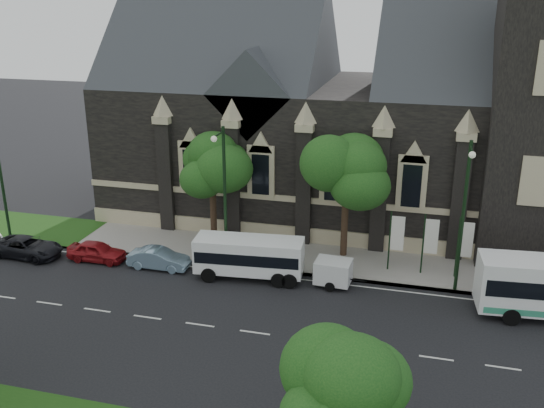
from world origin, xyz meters
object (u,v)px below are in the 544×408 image
(shuttle_bus, at_px, (249,255))
(sedan, at_px, (159,259))
(tree_walk_right, at_px, (351,171))
(banner_flag_left, at_px, (395,236))
(tree_walk_left, at_px, (216,163))
(street_lamp_near, at_px, (464,210))
(tree_park_east, at_px, (357,384))
(box_trailer, at_px, (333,272))
(banner_flag_center, at_px, (428,240))
(banner_flag_right, at_px, (463,243))
(car_far_black, at_px, (27,247))
(car_far_red, at_px, (97,251))
(street_lamp_mid, at_px, (224,190))

(shuttle_bus, bearing_deg, sedan, 176.40)
(tree_walk_right, relative_size, banner_flag_left, 1.95)
(tree_walk_left, distance_m, street_lamp_near, 16.22)
(tree_park_east, xyz_separation_m, tree_walk_left, (-11.97, 20.03, 1.12))
(box_trailer, bearing_deg, banner_flag_center, 31.33)
(shuttle_bus, bearing_deg, banner_flag_right, 8.17)
(banner_flag_right, xyz_separation_m, sedan, (-18.27, -3.18, -1.74))
(banner_flag_right, relative_size, car_far_black, 0.85)
(car_far_red, height_order, car_far_black, car_far_black)
(tree_walk_left, xyz_separation_m, car_far_black, (-11.31, -5.44, -5.08))
(tree_park_east, height_order, car_far_red, tree_park_east)
(banner_flag_left, distance_m, sedan, 14.72)
(street_lamp_mid, height_order, banner_flag_left, street_lamp_mid)
(shuttle_bus, bearing_deg, street_lamp_mid, 145.08)
(street_lamp_mid, height_order, car_far_red, street_lamp_mid)
(street_lamp_near, bearing_deg, tree_park_east, -103.11)
(shuttle_bus, relative_size, car_far_red, 1.75)
(banner_flag_center, bearing_deg, tree_park_east, -96.57)
(tree_walk_right, relative_size, sedan, 2.00)
(tree_walk_left, bearing_deg, sedan, -114.11)
(sedan, xyz_separation_m, car_far_red, (-4.36, 0.01, 0.01))
(tree_park_east, relative_size, tree_walk_left, 0.82)
(tree_walk_left, xyz_separation_m, sedan, (-2.19, -4.88, -5.09))
(tree_walk_right, relative_size, tree_walk_left, 1.02)
(banner_flag_right, bearing_deg, tree_walk_right, 166.40)
(street_lamp_mid, distance_m, car_far_black, 13.97)
(banner_flag_left, relative_size, car_far_black, 0.85)
(tree_walk_right, distance_m, banner_flag_center, 6.36)
(box_trailer, bearing_deg, sedan, -174.62)
(tree_walk_left, relative_size, banner_flag_left, 1.91)
(tree_walk_left, height_order, banner_flag_right, tree_walk_left)
(tree_walk_right, xyz_separation_m, tree_walk_left, (-9.01, -0.01, -0.08))
(street_lamp_near, relative_size, car_far_black, 1.91)
(sedan, height_order, car_far_black, car_far_black)
(street_lamp_near, xyz_separation_m, banner_flag_right, (0.29, 1.91, -2.73))
(sedan, xyz_separation_m, car_far_black, (-9.13, -0.56, 0.01))
(tree_park_east, xyz_separation_m, street_lamp_near, (3.82, 16.42, 0.49))
(street_lamp_mid, height_order, banner_flag_center, street_lamp_mid)
(banner_flag_left, height_order, banner_flag_right, same)
(tree_park_east, bearing_deg, tree_walk_left, 120.87)
(tree_park_east, relative_size, car_far_red, 1.64)
(banner_flag_right, relative_size, sedan, 1.03)
(banner_flag_left, bearing_deg, car_far_black, -170.92)
(street_lamp_near, distance_m, car_far_black, 27.53)
(banner_flag_center, bearing_deg, car_far_red, -171.25)
(banner_flag_center, relative_size, car_far_red, 1.05)
(box_trailer, bearing_deg, tree_walk_right, 90.81)
(street_lamp_near, height_order, car_far_black, street_lamp_near)
(banner_flag_left, xyz_separation_m, banner_flag_right, (4.00, 0.00, 0.00))
(street_lamp_near, bearing_deg, banner_flag_right, 81.44)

